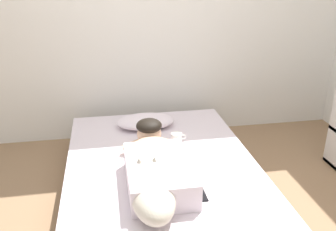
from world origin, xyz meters
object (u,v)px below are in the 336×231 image
pillow (146,121)px  cell_phone (201,195)px  dog (152,194)px  coffee_cup (177,137)px  bed (162,180)px  person_lying (156,162)px

pillow → cell_phone: 1.14m
dog → coffee_cup: 0.91m
dog → cell_phone: 0.34m
coffee_cup → cell_phone: bearing=-90.0°
bed → pillow: pillow is taller
dog → coffee_cup: bearing=69.4°
bed → person_lying: size_ratio=2.22×
dog → cell_phone: (0.32, 0.07, -0.10)m
person_lying → cell_phone: size_ratio=6.57×
person_lying → dog: person_lying is taller
person_lying → coffee_cup: 0.55m
pillow → person_lying: 0.83m
pillow → dog: 1.20m
bed → person_lying: person_lying is taller
bed → cell_phone: 0.51m
bed → coffee_cup: size_ratio=16.34×
person_lying → dog: size_ratio=1.60×
person_lying → bed: bearing=67.1°
cell_phone → pillow: bearing=101.1°
person_lying → coffee_cup: bearing=63.3°
bed → dog: size_ratio=3.55×
coffee_cup → cell_phone: 0.78m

